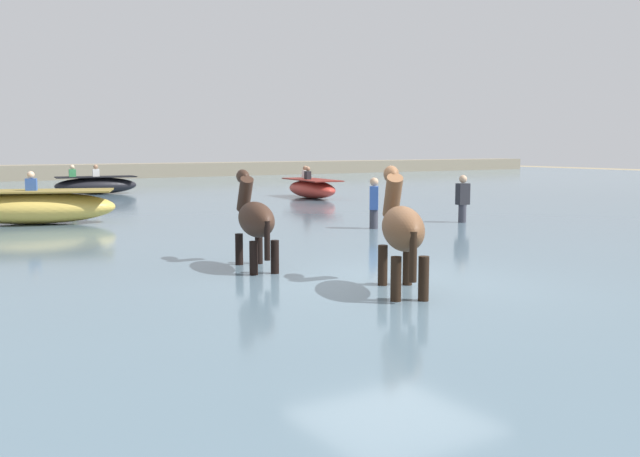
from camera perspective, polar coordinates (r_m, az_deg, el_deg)
The scene contains 10 objects.
ground_plane at distance 10.25m, azimuth 6.03°, elevation -6.67°, with size 120.00×120.00×0.00m, color gray.
water_surface at distance 19.00m, azimuth -12.86°, elevation 0.03°, with size 90.00×90.00×0.43m, color slate.
horse_lead_bay at distance 9.41m, azimuth 6.60°, elevation -0.25°, with size 1.20×1.84×2.08m.
horse_trailing_dark_bay at distance 11.19m, azimuth -5.30°, elevation 0.53°, with size 0.76×1.82×1.97m.
boat_mid_channel at distance 26.44m, azimuth -0.68°, elevation 3.27°, with size 1.60×3.39×1.18m.
boat_near_starboard at distance 19.00m, azimuth -22.22°, elevation 1.62°, with size 4.23×2.73×1.32m.
boat_near_port at distance 30.04m, azimuth -17.67°, elevation 3.37°, with size 3.34×1.59×1.19m.
person_onlooker_left at distance 18.28m, azimuth 11.45°, elevation 1.87°, with size 0.34×0.23×1.63m.
person_onlooker_right at distance 16.61m, azimuth 4.38°, elevation 1.51°, with size 0.35×0.38×1.63m.
far_shoreline at distance 43.47m, azimuth -23.88°, elevation 3.85°, with size 80.00×2.40×1.28m, color gray.
Camera 1 is at (-6.16, -7.84, 2.36)m, focal length 39.56 mm.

